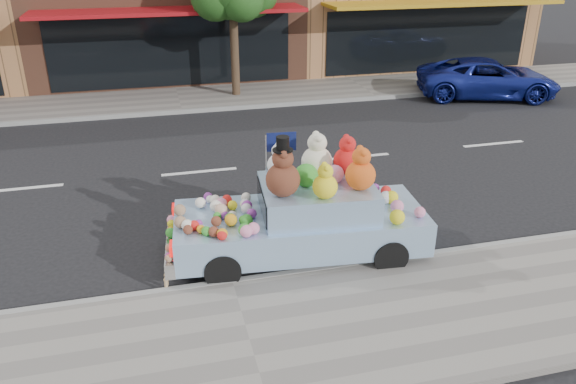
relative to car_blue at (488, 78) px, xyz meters
name	(u,v)px	position (x,y,z in m)	size (l,w,h in m)	color
ground	(199,172)	(-10.50, -4.40, -0.66)	(120.00, 120.00, 0.00)	black
near_sidewalk	(250,343)	(-10.50, -10.90, -0.60)	(60.00, 3.00, 0.12)	gray
far_sidewalk	(179,100)	(-10.50, 2.10, -0.60)	(60.00, 3.00, 0.12)	gray
near_kerb	(232,283)	(-10.50, -9.40, -0.60)	(60.00, 0.12, 0.13)	gray
far_kerb	(182,112)	(-10.50, 0.60, -0.60)	(60.00, 0.12, 0.13)	gray
car_blue	(488,78)	(0.00, 0.00, 0.00)	(2.20, 4.77, 1.33)	navy
art_car	(302,214)	(-9.13, -8.70, 0.15)	(4.62, 2.14, 2.36)	black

